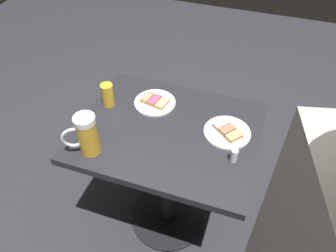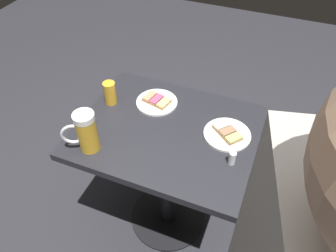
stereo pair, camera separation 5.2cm
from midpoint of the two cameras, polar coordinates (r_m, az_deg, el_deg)
name	(u,v)px [view 1 (the left image)]	position (r m, az deg, el deg)	size (l,w,h in m)	color
ground_plane	(168,217)	(2.05, -0.76, -15.59)	(6.00, 6.00, 0.00)	#28282D
cafe_table	(168,154)	(1.58, -0.95, -4.99)	(0.64, 0.80, 0.74)	black
plate_near	(227,132)	(1.45, 9.30, -0.99)	(0.21, 0.21, 0.03)	white
plate_far	(155,102)	(1.58, -3.25, 4.22)	(0.20, 0.20, 0.03)	white
beer_mug	(86,135)	(1.35, -15.18, -1.51)	(0.11, 0.14, 0.19)	gold
beer_glass_small	(108,95)	(1.58, -11.44, 5.36)	(0.06, 0.06, 0.11)	gold
salt_shaker	(234,156)	(1.33, 10.38, -5.14)	(0.03, 0.03, 0.06)	silver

